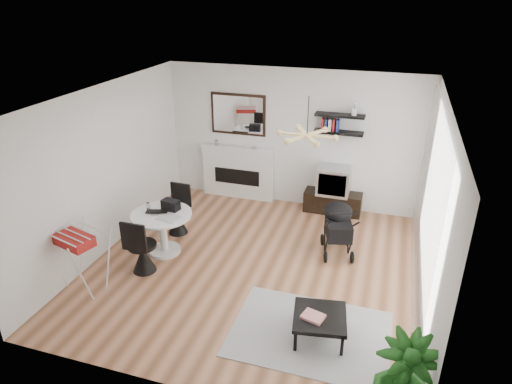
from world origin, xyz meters
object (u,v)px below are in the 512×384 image
(stroller, at_px, (338,230))
(coffee_table, at_px, (320,318))
(crt_tv, at_px, (334,180))
(tv_console, at_px, (333,202))
(fireplace, at_px, (238,166))
(dining_table, at_px, (163,227))
(potted_plant, at_px, (403,383))
(drying_rack, at_px, (81,259))

(stroller, bearing_deg, coffee_table, -102.99)
(crt_tv, xyz_separation_m, stroller, (0.30, -1.43, -0.27))
(tv_console, relative_size, crt_tv, 1.80)
(fireplace, relative_size, tv_console, 1.96)
(dining_table, distance_m, coffee_table, 3.08)
(coffee_table, bearing_deg, potted_plant, -44.83)
(dining_table, bearing_deg, potted_plant, -30.27)
(fireplace, distance_m, tv_console, 2.05)
(coffee_table, bearing_deg, dining_table, 156.24)
(drying_rack, distance_m, stroller, 3.98)
(drying_rack, bearing_deg, coffee_table, 16.10)
(drying_rack, relative_size, potted_plant, 0.87)
(tv_console, bearing_deg, dining_table, -136.68)
(stroller, bearing_deg, drying_rack, -163.00)
(crt_tv, height_order, dining_table, crt_tv)
(crt_tv, bearing_deg, potted_plant, -73.18)
(stroller, xyz_separation_m, coffee_table, (0.09, -2.12, -0.10))
(drying_rack, bearing_deg, stroller, 48.27)
(crt_tv, distance_m, coffee_table, 3.58)
(dining_table, bearing_deg, crt_tv, 43.36)
(drying_rack, relative_size, stroller, 1.00)
(stroller, bearing_deg, crt_tv, 86.39)
(drying_rack, bearing_deg, dining_table, 79.31)
(crt_tv, distance_m, drying_rack, 4.69)
(fireplace, height_order, coffee_table, fireplace)
(drying_rack, bearing_deg, tv_console, 65.13)
(stroller, bearing_deg, tv_console, 86.08)
(coffee_table, relative_size, potted_plant, 0.69)
(fireplace, relative_size, crt_tv, 3.54)
(tv_console, distance_m, crt_tv, 0.47)
(dining_table, bearing_deg, drying_rack, -116.65)
(stroller, relative_size, potted_plant, 0.88)
(fireplace, bearing_deg, dining_table, -100.56)
(tv_console, bearing_deg, potted_plant, -73.28)
(dining_table, distance_m, stroller, 2.87)
(dining_table, bearing_deg, fireplace, 79.44)
(fireplace, relative_size, drying_rack, 2.27)
(dining_table, bearing_deg, stroller, 17.77)
(drying_rack, distance_m, coffee_table, 3.45)
(fireplace, relative_size, dining_table, 2.20)
(crt_tv, distance_m, stroller, 1.48)
(dining_table, distance_m, drying_rack, 1.40)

